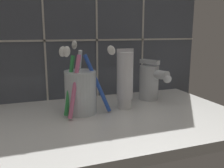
# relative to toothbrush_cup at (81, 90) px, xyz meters

# --- Properties ---
(sink_counter) EXTENTS (0.57, 0.38, 0.02)m
(sink_counter) POSITION_rel_toothbrush_cup_xyz_m (0.07, -0.05, -0.06)
(sink_counter) COLOR silver
(sink_counter) RESTS_ON ground
(tile_wall_backsplash) EXTENTS (0.67, 0.02, 0.48)m
(tile_wall_backsplash) POSITION_rel_toothbrush_cup_xyz_m (0.07, 0.14, 0.17)
(tile_wall_backsplash) COLOR #4C515B
(tile_wall_backsplash) RESTS_ON ground
(toothbrush_cup) EXTENTS (0.13, 0.13, 0.17)m
(toothbrush_cup) POSITION_rel_toothbrush_cup_xyz_m (0.00, 0.00, 0.00)
(toothbrush_cup) COLOR silver
(toothbrush_cup) RESTS_ON sink_counter
(toothpaste_tube) EXTENTS (0.04, 0.04, 0.15)m
(toothpaste_tube) POSITION_rel_toothbrush_cup_xyz_m (0.11, 0.00, 0.02)
(toothpaste_tube) COLOR white
(toothpaste_tube) RESTS_ON sink_counter
(sink_faucet) EXTENTS (0.06, 0.10, 0.11)m
(sink_faucet) POSITION_rel_toothbrush_cup_xyz_m (0.21, 0.05, -0.00)
(sink_faucet) COLOR silver
(sink_faucet) RESTS_ON sink_counter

